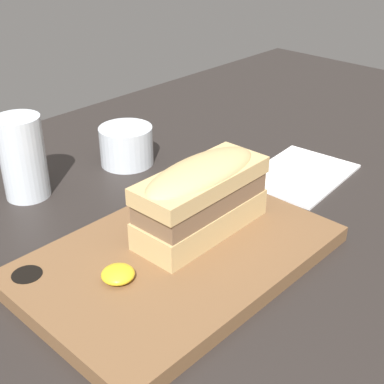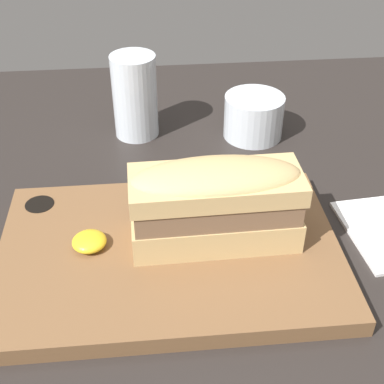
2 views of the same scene
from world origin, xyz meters
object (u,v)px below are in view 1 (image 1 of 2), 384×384
at_px(sandwich, 201,194).
at_px(napkin, 300,174).
at_px(wine_glass, 127,147).
at_px(serving_board, 177,257).
at_px(water_glass, 24,163).

distance_m(sandwich, napkin, 0.25).
xyz_separation_m(sandwich, wine_glass, (0.09, 0.24, -0.04)).
bearing_deg(sandwich, napkin, 3.34).
relative_size(serving_board, sandwich, 2.04).
distance_m(serving_board, water_glass, 0.27).
relative_size(wine_glass, napkin, 0.47).
bearing_deg(water_glass, serving_board, -83.71).
xyz_separation_m(serving_board, sandwich, (0.05, 0.01, 0.06)).
xyz_separation_m(serving_board, wine_glass, (0.14, 0.25, 0.02)).
bearing_deg(wine_glass, serving_board, -118.79).
distance_m(water_glass, wine_glass, 0.17).
relative_size(sandwich, napkin, 0.96).
height_order(water_glass, napkin, water_glass).
bearing_deg(water_glass, wine_glass, -7.41).
height_order(serving_board, napkin, serving_board).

